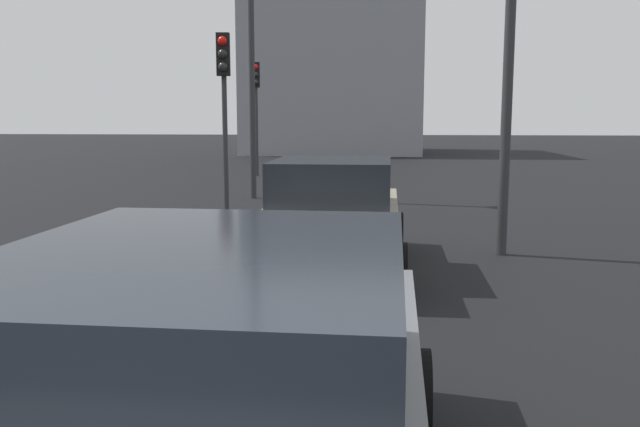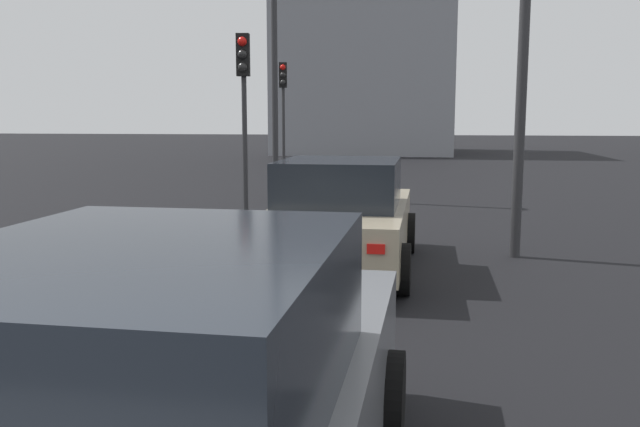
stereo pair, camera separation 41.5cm
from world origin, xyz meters
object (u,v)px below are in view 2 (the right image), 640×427
(car_grey_second, at_px, (163,424))
(street_lamp_kerbside, at_px, (274,28))
(traffic_light_near_left, at_px, (244,85))
(traffic_light_near_right, at_px, (283,95))
(car_beige_lead, at_px, (341,217))

(car_grey_second, relative_size, street_lamp_kerbside, 0.62)
(traffic_light_near_left, relative_size, traffic_light_near_right, 0.96)
(car_grey_second, bearing_deg, traffic_light_near_left, 14.39)
(car_beige_lead, bearing_deg, traffic_light_near_right, 15.35)
(car_grey_second, height_order, traffic_light_near_right, traffic_light_near_right)
(car_beige_lead, bearing_deg, street_lamp_kerbside, 19.18)
(car_grey_second, distance_m, traffic_light_near_left, 12.02)
(traffic_light_near_right, height_order, street_lamp_kerbside, street_lamp_kerbside)
(car_grey_second, height_order, traffic_light_near_left, traffic_light_near_left)
(traffic_light_near_left, xyz_separation_m, traffic_light_near_right, (9.86, 1.08, 0.12))
(car_grey_second, bearing_deg, car_beige_lead, 0.89)
(car_beige_lead, distance_m, street_lamp_kerbside, 9.37)
(car_grey_second, bearing_deg, street_lamp_kerbside, 11.64)
(car_beige_lead, bearing_deg, car_grey_second, -179.69)
(traffic_light_near_left, bearing_deg, car_beige_lead, 21.90)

